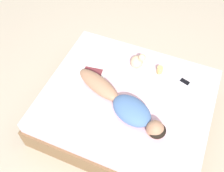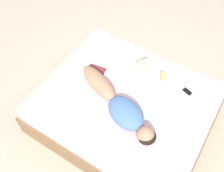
% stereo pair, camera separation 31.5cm
% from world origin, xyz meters
% --- Properties ---
extents(ground_plane, '(12.00, 12.00, 0.00)m').
position_xyz_m(ground_plane, '(0.00, 0.00, 0.00)').
color(ground_plane, '#B7A88E').
extents(bed, '(1.74, 2.04, 0.51)m').
position_xyz_m(bed, '(0.00, 0.00, 0.25)').
color(bed, brown).
rests_on(bed, ground_plane).
extents(person, '(0.68, 1.28, 0.20)m').
position_xyz_m(person, '(0.19, 0.02, 0.60)').
color(person, '#A37556').
rests_on(person, bed).
extents(open_magazine, '(0.58, 0.42, 0.01)m').
position_xyz_m(open_magazine, '(-0.28, -0.55, 0.51)').
color(open_magazine, white).
rests_on(open_magazine, bed).
extents(coffee_mug, '(0.11, 0.08, 0.10)m').
position_xyz_m(coffee_mug, '(-0.50, 0.25, 0.56)').
color(coffee_mug, tan).
rests_on(coffee_mug, bed).
extents(cell_phone, '(0.12, 0.16, 0.01)m').
position_xyz_m(cell_phone, '(-0.47, 0.59, 0.51)').
color(cell_phone, silver).
rests_on(cell_phone, bed).
extents(plush_toy, '(0.18, 0.19, 0.23)m').
position_xyz_m(plush_toy, '(-0.49, -0.05, 0.60)').
color(plush_toy, '#D1B289').
rests_on(plush_toy, bed).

